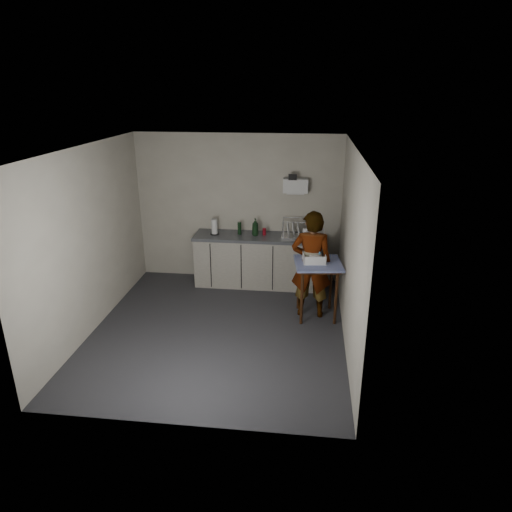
# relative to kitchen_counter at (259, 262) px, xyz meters

# --- Properties ---
(ground) EXTENTS (4.00, 4.00, 0.00)m
(ground) POSITION_rel_kitchen_counter_xyz_m (-0.40, -1.70, -0.43)
(ground) COLOR #26262B
(ground) RESTS_ON ground
(wall_back) EXTENTS (3.60, 0.02, 2.60)m
(wall_back) POSITION_rel_kitchen_counter_xyz_m (-0.40, 0.29, 0.87)
(wall_back) COLOR #BAB3A2
(wall_back) RESTS_ON ground
(wall_right) EXTENTS (0.02, 4.00, 2.60)m
(wall_right) POSITION_rel_kitchen_counter_xyz_m (1.39, -1.70, 0.87)
(wall_right) COLOR #BAB3A2
(wall_right) RESTS_ON ground
(wall_left) EXTENTS (0.02, 4.00, 2.60)m
(wall_left) POSITION_rel_kitchen_counter_xyz_m (-2.19, -1.70, 0.87)
(wall_left) COLOR #BAB3A2
(wall_left) RESTS_ON ground
(ceiling) EXTENTS (3.60, 4.00, 0.01)m
(ceiling) POSITION_rel_kitchen_counter_xyz_m (-0.40, -1.70, 2.17)
(ceiling) COLOR white
(ceiling) RESTS_ON wall_back
(kitchen_counter) EXTENTS (2.24, 0.62, 0.91)m
(kitchen_counter) POSITION_rel_kitchen_counter_xyz_m (0.00, 0.00, 0.00)
(kitchen_counter) COLOR black
(kitchen_counter) RESTS_ON ground
(wall_shelf) EXTENTS (0.42, 0.18, 0.37)m
(wall_shelf) POSITION_rel_kitchen_counter_xyz_m (0.60, 0.22, 1.32)
(wall_shelf) COLOR white
(wall_shelf) RESTS_ON ground
(side_table) EXTENTS (0.76, 0.76, 0.88)m
(side_table) POSITION_rel_kitchen_counter_xyz_m (1.01, -1.09, 0.34)
(side_table) COLOR #341A0B
(side_table) RESTS_ON ground
(standing_man) EXTENTS (0.62, 0.43, 1.66)m
(standing_man) POSITION_rel_kitchen_counter_xyz_m (0.91, -1.06, 0.40)
(standing_man) COLOR #B2A593
(standing_man) RESTS_ON ground
(soap_bottle) EXTENTS (0.15, 0.15, 0.30)m
(soap_bottle) POSITION_rel_kitchen_counter_xyz_m (-0.06, 0.01, 0.64)
(soap_bottle) COLOR black
(soap_bottle) RESTS_ON kitchen_counter
(soda_can) EXTENTS (0.06, 0.06, 0.12)m
(soda_can) POSITION_rel_kitchen_counter_xyz_m (0.09, 0.05, 0.54)
(soda_can) COLOR #B31121
(soda_can) RESTS_ON kitchen_counter
(dark_bottle) EXTENTS (0.06, 0.06, 0.22)m
(dark_bottle) POSITION_rel_kitchen_counter_xyz_m (-0.34, 0.04, 0.59)
(dark_bottle) COLOR black
(dark_bottle) RESTS_ON kitchen_counter
(paper_towel) EXTENTS (0.15, 0.15, 0.27)m
(paper_towel) POSITION_rel_kitchen_counter_xyz_m (-0.77, -0.01, 0.61)
(paper_towel) COLOR black
(paper_towel) RESTS_ON kitchen_counter
(dish_rack) EXTENTS (0.44, 0.33, 0.31)m
(dish_rack) POSITION_rel_kitchen_counter_xyz_m (0.60, 0.01, 0.55)
(dish_rack) COLOR silver
(dish_rack) RESTS_ON kitchen_counter
(bakery_box) EXTENTS (0.36, 0.37, 0.46)m
(bakery_box) POSITION_rel_kitchen_counter_xyz_m (0.94, -1.03, 0.56)
(bakery_box) COLOR white
(bakery_box) RESTS_ON side_table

